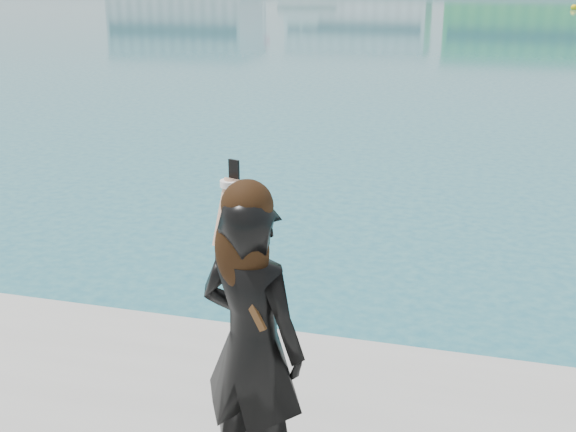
# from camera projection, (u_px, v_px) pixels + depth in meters

# --- Properties ---
(buoy_near) EXTENTS (0.50, 0.50, 0.50)m
(buoy_near) POSITION_uv_depth(u_px,v_px,m) (574.00, 9.00, 58.51)
(buoy_near) COLOR yellow
(buoy_near) RESTS_ON ground
(woman) EXTENTS (0.69, 0.55, 1.74)m
(woman) POSITION_uv_depth(u_px,v_px,m) (252.00, 337.00, 3.66)
(woman) COLOR black
(woman) RESTS_ON near_quay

